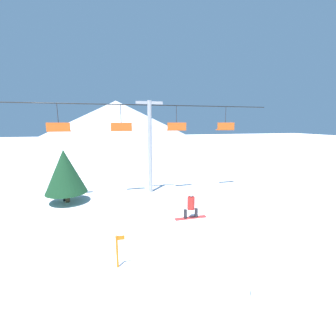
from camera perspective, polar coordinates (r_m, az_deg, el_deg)
The scene contains 8 objects.
ground_plane at distance 10.39m, azimuth 9.51°, elevation -27.49°, with size 220.00×220.00×0.00m, color white.
mountain_ridge at distance 93.00m, azimuth -12.90°, elevation 11.75°, with size 62.28×62.28×14.86m.
snow_ramp at distance 10.35m, azimuth 7.51°, elevation -20.85°, with size 2.55×3.91×1.98m.
snowboarder at distance 10.92m, azimuth 5.85°, elevation -9.51°, with size 1.58×0.35×1.29m.
chairlift at distance 20.68m, azimuth -4.62°, elevation 8.12°, with size 23.70×0.44×8.43m.
pine_tree_near at distance 20.05m, azimuth -24.71°, elevation -0.82°, with size 3.29×3.29×4.40m.
trail_marker at distance 11.03m, azimuth -12.71°, elevation -19.78°, with size 0.41×0.10×1.56m.
distant_skier at distance 20.88m, azimuth -24.98°, elevation -5.89°, with size 0.24×0.24×1.23m.
Camera 1 is at (-3.50, -7.30, 6.51)m, focal length 24.00 mm.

